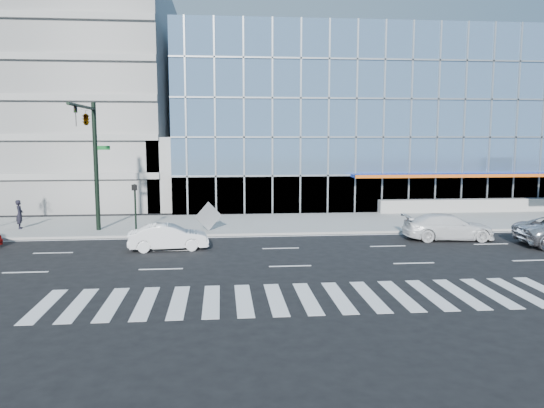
{
  "coord_description": "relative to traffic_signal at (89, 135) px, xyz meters",
  "views": [
    {
      "loc": [
        -3.18,
        -28.14,
        6.07
      ],
      "look_at": [
        -0.19,
        3.0,
        2.06
      ],
      "focal_mm": 35.0,
      "sensor_mm": 36.0,
      "label": 1
    }
  ],
  "objects": [
    {
      "name": "parking_garage",
      "position": [
        -9.0,
        21.43,
        3.84
      ],
      "size": [
        24.0,
        24.0,
        20.0
      ],
      "primitive_type": "cube",
      "color": "gray",
      "rests_on": "ground"
    },
    {
      "name": "tower_backdrop",
      "position": [
        -19.0,
        65.43,
        17.84
      ],
      "size": [
        14.0,
        14.0,
        48.0
      ],
      "primitive_type": "cube",
      "color": "gray",
      "rests_on": "ground"
    },
    {
      "name": "theatre_building",
      "position": [
        25.0,
        21.43,
        1.34
      ],
      "size": [
        42.0,
        26.0,
        15.0
      ],
      "primitive_type": "cube",
      "color": "#769CC5",
      "rests_on": "ground"
    },
    {
      "name": "sidewalk",
      "position": [
        11.0,
        3.43,
        -6.09
      ],
      "size": [
        120.0,
        8.0,
        0.15
      ],
      "primitive_type": "cube",
      "color": "gray",
      "rests_on": "ground"
    },
    {
      "name": "white_sedan",
      "position": [
        4.95,
        -4.31,
        -5.47
      ],
      "size": [
        4.36,
        1.89,
        1.39
      ],
      "primitive_type": "imported",
      "rotation": [
        0.0,
        0.0,
        1.67
      ],
      "color": "white",
      "rests_on": "ground"
    },
    {
      "name": "tilted_panel",
      "position": [
        6.99,
        0.43,
        -5.1
      ],
      "size": [
        1.65,
        0.92,
        1.84
      ],
      "primitive_type": "cube",
      "rotation": [
        0.0,
        0.8,
        0.49
      ],
      "color": "#A0A0A0",
      "rests_on": "sidewalk"
    },
    {
      "name": "ramp_block",
      "position": [
        5.0,
        13.43,
        -3.16
      ],
      "size": [
        6.0,
        8.0,
        6.0
      ],
      "primitive_type": "cube",
      "color": "gray",
      "rests_on": "ground"
    },
    {
      "name": "ground",
      "position": [
        11.0,
        -4.57,
        -6.16
      ],
      "size": [
        160.0,
        160.0,
        0.0
      ],
      "primitive_type": "plane",
      "color": "black",
      "rests_on": "ground"
    },
    {
      "name": "traffic_signal",
      "position": [
        0.0,
        0.0,
        0.0
      ],
      "size": [
        1.14,
        5.74,
        8.0
      ],
      "color": "black",
      "rests_on": "sidewalk"
    },
    {
      "name": "pedestrian",
      "position": [
        -5.14,
        2.39,
        -5.08
      ],
      "size": [
        0.61,
        0.77,
        1.86
      ],
      "primitive_type": "imported",
      "rotation": [
        0.0,
        0.0,
        1.84
      ],
      "color": "black",
      "rests_on": "sidewalk"
    },
    {
      "name": "ped_signal_post",
      "position": [
        2.5,
        0.37,
        -4.02
      ],
      "size": [
        0.3,
        0.33,
        3.0
      ],
      "color": "black",
      "rests_on": "sidewalk"
    },
    {
      "name": "white_suv",
      "position": [
        21.12,
        -3.04,
        -5.4
      ],
      "size": [
        5.39,
        2.51,
        1.52
      ],
      "primitive_type": "imported",
      "rotation": [
        0.0,
        0.0,
        1.5
      ],
      "color": "white",
      "rests_on": "ground"
    }
  ]
}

